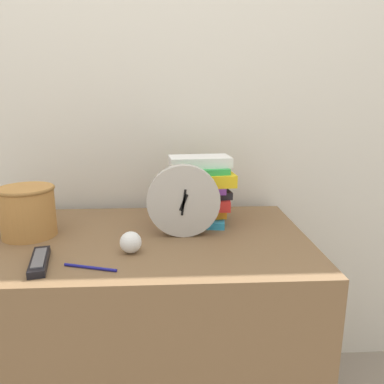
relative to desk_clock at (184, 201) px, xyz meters
The scene contains 8 objects.
wall_back 0.53m from the desk_clock, 112.63° to the left, with size 6.00×0.04×2.40m.
desk 0.53m from the desk_clock, behind, with size 1.15×0.67×0.78m.
desk_clock is the anchor object (origin of this frame).
book_stack 0.16m from the desk_clock, 66.91° to the left, with size 0.26×0.20×0.24m.
basket 0.51m from the desk_clock, behind, with size 0.18×0.18×0.17m.
tv_remote 0.46m from the desk_clock, 153.23° to the right, with size 0.08×0.18×0.02m.
crumpled_paper_ball 0.23m from the desk_clock, 140.75° to the right, with size 0.06×0.06×0.06m.
pen 0.37m from the desk_clock, 137.55° to the right, with size 0.15×0.05×0.01m.
Camera 1 is at (0.13, -0.84, 1.22)m, focal length 35.00 mm.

